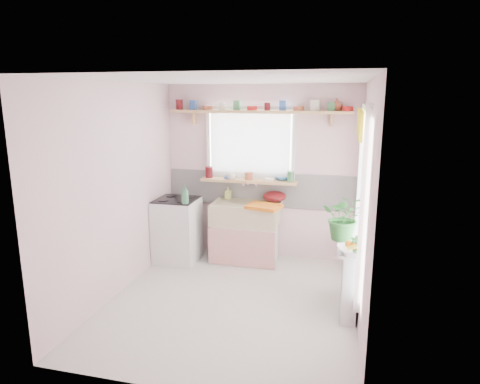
# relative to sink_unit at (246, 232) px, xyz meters

# --- Properties ---
(room) EXTENTS (3.20, 3.20, 3.20)m
(room) POSITION_rel_sink_unit_xyz_m (0.81, -0.43, 0.94)
(room) COLOR beige
(room) RESTS_ON ground
(sink_unit) EXTENTS (0.95, 0.65, 1.11)m
(sink_unit) POSITION_rel_sink_unit_xyz_m (0.00, 0.00, 0.00)
(sink_unit) COLOR white
(sink_unit) RESTS_ON ground
(cooker) EXTENTS (0.58, 0.58, 0.93)m
(cooker) POSITION_rel_sink_unit_xyz_m (-0.95, -0.24, 0.03)
(cooker) COLOR white
(cooker) RESTS_ON ground
(radiator_ledge) EXTENTS (0.22, 0.95, 0.78)m
(radiator_ledge) POSITION_rel_sink_unit_xyz_m (1.45, -1.09, -0.03)
(radiator_ledge) COLOR white
(radiator_ledge) RESTS_ON ground
(windowsill) EXTENTS (1.40, 0.22, 0.04)m
(windowsill) POSITION_rel_sink_unit_xyz_m (-0.00, 0.19, 0.71)
(windowsill) COLOR tan
(windowsill) RESTS_ON room
(pine_shelf) EXTENTS (2.52, 0.24, 0.04)m
(pine_shelf) POSITION_rel_sink_unit_xyz_m (0.15, 0.18, 1.69)
(pine_shelf) COLOR tan
(pine_shelf) RESTS_ON room
(shelf_crockery) EXTENTS (2.47, 0.11, 0.12)m
(shelf_crockery) POSITION_rel_sink_unit_xyz_m (0.11, 0.18, 1.76)
(shelf_crockery) COLOR #590F14
(shelf_crockery) RESTS_ON pine_shelf
(sill_crockery) EXTENTS (1.35, 0.11, 0.12)m
(sill_crockery) POSITION_rel_sink_unit_xyz_m (-0.00, 0.19, 0.78)
(sill_crockery) COLOR #590F14
(sill_crockery) RESTS_ON windowsill
(dish_tray) EXTENTS (0.51, 0.43, 0.04)m
(dish_tray) POSITION_rel_sink_unit_xyz_m (0.30, -0.19, 0.44)
(dish_tray) COLOR orange
(dish_tray) RESTS_ON sink_unit
(colander) EXTENTS (0.42, 0.42, 0.15)m
(colander) POSITION_rel_sink_unit_xyz_m (0.38, 0.21, 0.49)
(colander) COLOR #5F1013
(colander) RESTS_ON sink_unit
(jade_plant) EXTENTS (0.48, 0.42, 0.53)m
(jade_plant) POSITION_rel_sink_unit_xyz_m (1.36, -1.04, 0.61)
(jade_plant) COLOR #2C702D
(jade_plant) RESTS_ON radiator_ledge
(fruit_bowl) EXTENTS (0.40, 0.40, 0.08)m
(fruit_bowl) POSITION_rel_sink_unit_xyz_m (1.47, -1.49, 0.38)
(fruit_bowl) COLOR silver
(fruit_bowl) RESTS_ON radiator_ledge
(herb_pot) EXTENTS (0.12, 0.09, 0.20)m
(herb_pot) POSITION_rel_sink_unit_xyz_m (1.48, -1.49, 0.44)
(herb_pot) COLOR #2D722D
(herb_pot) RESTS_ON radiator_ledge
(soap_bottle_sink) EXTENTS (0.09, 0.09, 0.18)m
(soap_bottle_sink) POSITION_rel_sink_unit_xyz_m (-0.32, 0.21, 0.51)
(soap_bottle_sink) COLOR #BDCB5A
(soap_bottle_sink) RESTS_ON sink_unit
(sill_cup) EXTENTS (0.13, 0.13, 0.09)m
(sill_cup) POSITION_rel_sink_unit_xyz_m (-0.24, 0.13, 0.77)
(sill_cup) COLOR white
(sill_cup) RESTS_ON windowsill
(sill_bowl) EXTENTS (0.24, 0.24, 0.06)m
(sill_bowl) POSITION_rel_sink_unit_xyz_m (0.47, 0.25, 0.76)
(sill_bowl) COLOR teal
(sill_bowl) RESTS_ON windowsill
(shelf_vase) EXTENTS (0.17, 0.17, 0.17)m
(shelf_vase) POSITION_rel_sink_unit_xyz_m (1.18, 0.24, 1.79)
(shelf_vase) COLOR #AE5235
(shelf_vase) RESTS_ON pine_shelf
(cooker_bottle) EXTENTS (0.12, 0.12, 0.26)m
(cooker_bottle) POSITION_rel_sink_unit_xyz_m (-0.73, -0.46, 0.61)
(cooker_bottle) COLOR #3E7C55
(cooker_bottle) RESTS_ON cooker
(fruit) EXTENTS (0.20, 0.14, 0.10)m
(fruit) POSITION_rel_sink_unit_xyz_m (1.47, -1.49, 0.44)
(fruit) COLOR orange
(fruit) RESTS_ON fruit_bowl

